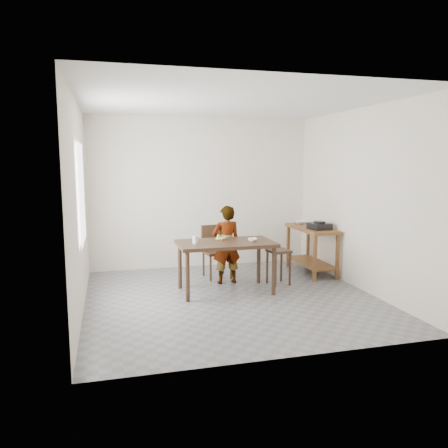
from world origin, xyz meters
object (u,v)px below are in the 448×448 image
object	(u,v)px
dining_chair	(217,252)
stool	(278,267)
dining_table	(226,267)
child	(226,245)
prep_counter	(311,250)

from	to	relation	value
dining_chair	stool	size ratio (longest dim) A/B	1.56
dining_table	dining_chair	world-z (taller)	dining_chair
child	stool	size ratio (longest dim) A/B	2.24
prep_counter	child	world-z (taller)	child
prep_counter	child	xyz separation A→B (m)	(-1.59, -0.26, 0.22)
child	dining_table	bearing A→B (deg)	72.39
prep_counter	child	bearing A→B (deg)	-170.66
prep_counter	stool	xyz separation A→B (m)	(-0.82, -0.54, -0.12)
prep_counter	stool	distance (m)	0.99
prep_counter	dining_chair	size ratio (longest dim) A/B	1.40
dining_table	prep_counter	world-z (taller)	prep_counter
prep_counter	dining_table	bearing A→B (deg)	-157.85
child	dining_chair	bearing A→B (deg)	-83.20
dining_chair	prep_counter	bearing A→B (deg)	-10.78
stool	dining_table	bearing A→B (deg)	-169.68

